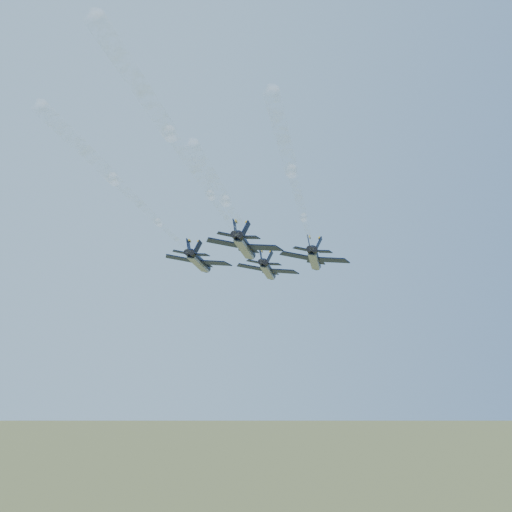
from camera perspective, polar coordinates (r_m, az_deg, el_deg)
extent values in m
cylinder|color=black|center=(127.76, 1.06, -1.22)|extent=(6.79, 12.38, 1.87)
cone|color=black|center=(135.21, 1.50, -1.71)|extent=(2.71, 3.03, 1.87)
ellipsoid|color=black|center=(131.02, 1.29, -1.21)|extent=(1.88, 2.53, 0.93)
cube|color=gray|center=(127.68, 1.02, -1.49)|extent=(5.92, 11.04, 0.66)
cube|color=black|center=(127.55, -0.42, -1.01)|extent=(5.78, 3.59, 1.06)
cube|color=#DCA40B|center=(129.15, -0.30, -1.08)|extent=(5.36, 0.86, 1.07)
cube|color=black|center=(126.53, 2.45, -1.41)|extent=(6.15, 5.95, 1.06)
cube|color=#DCA40B|center=(128.14, 2.54, -1.47)|extent=(4.22, 3.80, 1.07)
cube|color=black|center=(122.18, -0.24, -0.66)|extent=(2.52, 1.60, 0.53)
cube|color=black|center=(121.52, 1.61, -0.91)|extent=(2.83, 2.84, 0.53)
cube|color=black|center=(122.81, 0.45, -0.17)|extent=(1.33, 2.14, 2.48)
cube|color=black|center=(122.55, 1.19, -0.27)|extent=(2.01, 2.44, 2.28)
cylinder|color=black|center=(121.24, 0.43, -0.75)|extent=(1.57, 1.54, 1.21)
cylinder|color=black|center=(121.10, 0.83, -0.81)|extent=(1.57, 1.54, 1.21)
cylinder|color=black|center=(118.28, -5.09, -0.47)|extent=(6.79, 12.38, 1.87)
cone|color=black|center=(125.56, -4.26, -1.04)|extent=(2.71, 3.03, 1.87)
ellipsoid|color=black|center=(121.46, -4.68, -0.48)|extent=(1.88, 2.53, 0.93)
cube|color=gray|center=(118.20, -5.14, -0.76)|extent=(5.92, 11.04, 0.66)
cube|color=black|center=(118.43, -6.70, -0.24)|extent=(5.78, 3.59, 1.06)
cube|color=#DCA40B|center=(119.99, -6.48, -0.33)|extent=(5.36, 0.86, 1.07)
cube|color=black|center=(116.72, -3.66, -0.66)|extent=(6.15, 5.95, 1.06)
cube|color=#DCA40B|center=(118.30, -3.49, -0.75)|extent=(4.22, 3.80, 1.07)
cube|color=black|center=(113.06, -6.80, 0.18)|extent=(2.52, 1.60, 0.53)
cube|color=black|center=(111.95, -4.85, -0.09)|extent=(2.83, 2.84, 0.53)
cube|color=black|center=(113.54, -6.02, 0.70)|extent=(1.33, 2.14, 2.48)
cube|color=black|center=(113.09, -5.24, 0.59)|extent=(2.01, 2.44, 2.28)
cylinder|color=black|center=(111.96, -6.14, 0.08)|extent=(1.57, 1.54, 1.21)
cylinder|color=black|center=(111.72, -5.72, 0.02)|extent=(1.57, 1.54, 1.21)
cylinder|color=black|center=(115.24, 5.23, -0.21)|extent=(6.79, 12.38, 1.87)
cone|color=black|center=(122.72, 5.46, -0.81)|extent=(2.71, 3.03, 1.87)
ellipsoid|color=black|center=(118.53, 5.37, -0.23)|extent=(1.88, 2.53, 0.93)
cube|color=gray|center=(115.14, 5.18, -0.51)|extent=(5.92, 11.04, 0.66)
cube|color=black|center=(114.80, 3.59, 0.02)|extent=(5.78, 3.59, 1.06)
cube|color=#DCA40B|center=(116.41, 3.67, -0.07)|extent=(5.36, 0.86, 1.07)
cube|color=black|center=(114.23, 6.81, -0.41)|extent=(6.15, 5.95, 1.06)
cube|color=#DCA40B|center=(115.85, 6.85, -0.49)|extent=(4.22, 3.80, 1.07)
cube|color=black|center=(109.49, 3.99, 0.46)|extent=(2.52, 1.60, 0.53)
cube|color=black|center=(109.12, 6.07, 0.19)|extent=(2.83, 2.84, 0.53)
cube|color=black|center=(110.25, 4.73, 1.00)|extent=(1.33, 2.14, 2.48)
cube|color=black|center=(110.10, 5.57, 0.89)|extent=(2.01, 2.44, 2.28)
cylinder|color=black|center=(108.65, 4.77, 0.37)|extent=(1.57, 1.54, 1.21)
cylinder|color=black|center=(108.57, 5.22, 0.31)|extent=(1.57, 1.54, 1.21)
cylinder|color=black|center=(103.12, -1.00, 0.91)|extent=(6.79, 12.38, 1.87)
cone|color=black|center=(110.49, -0.33, 0.17)|extent=(2.71, 3.03, 1.87)
ellipsoid|color=black|center=(106.36, -0.66, 0.86)|extent=(1.88, 2.53, 0.93)
cube|color=gray|center=(103.03, -1.06, 0.58)|extent=(5.92, 11.04, 0.66)
cube|color=black|center=(103.06, -2.85, 1.17)|extent=(5.78, 3.59, 1.06)
cube|color=#DCA40B|center=(104.64, -2.66, 1.05)|extent=(5.36, 0.86, 1.07)
cube|color=black|center=(101.77, 0.70, 0.71)|extent=(6.15, 5.95, 1.06)
cube|color=#DCA40B|center=(103.37, 0.83, 0.59)|extent=(4.22, 3.80, 1.07)
cube|color=black|center=(97.71, -2.76, 1.73)|extent=(2.52, 1.60, 0.53)
cube|color=black|center=(96.88, -0.46, 1.43)|extent=(2.83, 2.84, 0.53)
cube|color=black|center=(98.33, -1.88, 2.32)|extent=(1.33, 2.14, 2.48)
cube|color=black|center=(97.99, -0.95, 2.21)|extent=(2.01, 2.44, 2.28)
cylinder|color=black|center=(96.70, -1.94, 1.64)|extent=(1.57, 1.54, 1.21)
cylinder|color=black|center=(96.52, -1.45, 1.57)|extent=(1.57, 1.54, 1.21)
cylinder|color=white|center=(112.10, -0.05, 0.02)|extent=(8.62, 18.06, 0.99)
cylinder|color=white|center=(94.51, -1.75, 1.93)|extent=(8.97, 18.21, 1.36)
cylinder|color=white|center=(77.18, -4.23, 4.69)|extent=(9.37, 18.39, 1.80)
cylinder|color=white|center=(103.03, -7.23, 1.00)|extent=(8.62, 18.06, 0.99)
cylinder|color=white|center=(86.10, -10.56, 3.29)|extent=(8.97, 18.21, 1.36)
cylinder|color=white|center=(69.80, -15.51, 6.64)|extent=(9.37, 18.39, 1.80)
cylinder|color=white|center=(99.51, 4.64, 1.35)|extent=(8.62, 18.06, 0.99)
cylinder|color=white|center=(81.81, 3.69, 3.84)|extent=(8.97, 18.21, 1.36)
cylinder|color=white|center=(64.39, 2.21, 7.68)|extent=(9.37, 18.39, 1.80)
cylinder|color=white|center=(87.70, -2.79, 2.88)|extent=(8.62, 18.06, 0.99)
cylinder|color=white|center=(70.55, -5.78, 6.14)|extent=(8.97, 18.21, 1.36)
cylinder|color=white|center=(54.08, -10.71, 11.38)|extent=(9.37, 18.39, 1.80)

